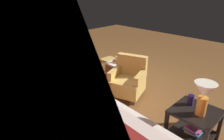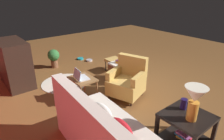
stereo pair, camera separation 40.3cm
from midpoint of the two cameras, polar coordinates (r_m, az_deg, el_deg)
The scene contains 19 objects.
ground at distance 4.84m, azimuth 0.72°, elevation -4.68°, with size 12.00×12.00×0.00m, color brown.
couch at distance 2.87m, azimuth -1.85°, elevation -18.79°, with size 1.95×0.97×1.00m.
armchair at distance 4.30m, azimuth 1.92°, elevation -2.97°, with size 0.85×0.86×0.87m.
side_table at distance 3.25m, azimuth 19.14°, elevation -13.79°, with size 0.64×0.64×0.55m.
table_lamp at distance 2.91m, azimuth 21.39°, elevation -6.49°, with size 0.30×0.30×0.50m.
small_vase at distance 3.23m, azimuth 18.36°, elevation -8.23°, with size 0.10×0.10×0.16m, color #1E1447.
book_stack_shelf at distance 3.34m, azimuth 18.94°, elevation -16.03°, with size 0.27×0.23×0.10m.
laptop_desk at distance 4.16m, azimuth -10.91°, elevation -3.46°, with size 0.56×0.44×0.48m.
laptop at distance 4.10m, azimuth -11.54°, elevation -2.28°, with size 0.35×0.29×0.21m.
tv_cabinet at distance 5.15m, azimuth -29.71°, elevation 1.06°, with size 1.10×0.56×1.10m.
television at distance 5.12m, azimuth -30.10°, elevation 1.75°, with size 0.64×0.41×0.48m.
wicker_hamper at distance 5.03m, azimuth -0.68°, elevation -0.51°, with size 0.45×0.45×0.48m.
book_stack_hamper at distance 4.93m, azimuth -0.62°, elevation 2.42°, with size 0.27×0.19×0.07m.
yellow_mug at distance 4.92m, azimuth -0.89°, elevation 3.39°, with size 0.08×0.08×0.10m, color #E5D14C.
ottoman at distance 5.59m, azimuth -2.77°, elevation 2.68°, with size 0.40×0.40×0.36m.
circular_rug at distance 5.07m, azimuth -16.44°, elevation -4.25°, with size 1.13×1.13×0.01m, color beige.
pet_bowl_steel at distance 6.47m, azimuth -10.22°, elevation 2.49°, with size 0.20×0.20×0.05m, color silver.
pet_bowl_teal at distance 6.65m, azimuth -12.83°, elevation 2.83°, with size 0.20×0.20×0.05m, color teal.
potted_plant at distance 6.04m, azimuth -20.06°, elevation 3.01°, with size 0.34×0.34×0.55m.
Camera 1 is at (-2.87, 3.21, 2.23)m, focal length 31.81 mm.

